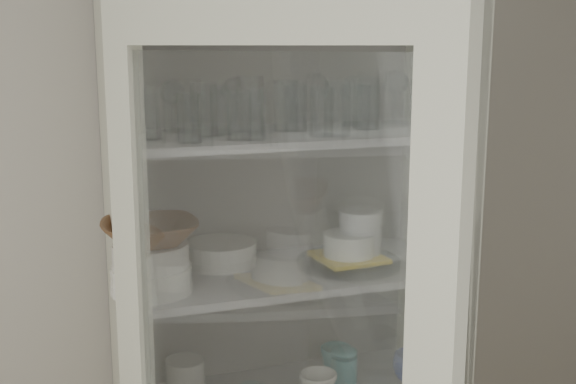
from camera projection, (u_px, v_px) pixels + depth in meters
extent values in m
cube|color=#B3AD9F|center=(204.00, 241.00, 2.25)|extent=(3.60, 0.02, 2.60)
cube|color=beige|center=(123.00, 357.00, 2.00)|extent=(0.03, 0.45, 2.10)
cube|color=beige|center=(431.00, 315.00, 2.31)|extent=(0.03, 0.45, 2.10)
cube|color=gray|center=(267.00, 311.00, 2.35)|extent=(1.00, 0.03, 2.10)
cube|color=silver|center=(290.00, 272.00, 2.10)|extent=(0.94, 0.42, 0.02)
cube|color=silver|center=(290.00, 136.00, 2.02)|extent=(0.94, 0.42, 0.02)
cube|color=beige|center=(252.00, 17.00, 1.31)|extent=(0.47, 0.81, 0.10)
cube|color=beige|center=(130.00, 221.00, 1.67)|extent=(0.08, 0.10, 0.80)
cube|color=beige|center=(436.00, 304.00, 1.13)|extent=(0.08, 0.10, 0.80)
cube|color=silver|center=(254.00, 255.00, 1.40)|extent=(0.36, 0.64, 0.78)
cylinder|color=silver|center=(189.00, 118.00, 1.79)|extent=(0.08, 0.08, 0.12)
cylinder|color=silver|center=(253.00, 114.00, 1.85)|extent=(0.08, 0.08, 0.13)
cylinder|color=silver|center=(239.00, 116.00, 1.84)|extent=(0.07, 0.07, 0.12)
cylinder|color=silver|center=(337.00, 109.00, 1.92)|extent=(0.09, 0.09, 0.15)
cylinder|color=silver|center=(322.00, 112.00, 1.91)|extent=(0.07, 0.07, 0.13)
cylinder|color=silver|center=(423.00, 107.00, 1.99)|extent=(0.08, 0.08, 0.15)
cylinder|color=silver|center=(440.00, 106.00, 2.04)|extent=(0.09, 0.09, 0.14)
cylinder|color=silver|center=(204.00, 110.00, 1.92)|extent=(0.09, 0.09, 0.14)
cylinder|color=silver|center=(223.00, 110.00, 1.95)|extent=(0.07, 0.07, 0.13)
cylinder|color=silver|center=(296.00, 108.00, 2.03)|extent=(0.08, 0.08, 0.13)
cylinder|color=silver|center=(250.00, 105.00, 1.98)|extent=(0.10, 0.10, 0.16)
cylinder|color=silver|center=(286.00, 106.00, 2.03)|extent=(0.09, 0.09, 0.14)
cylinder|color=white|center=(152.00, 279.00, 1.90)|extent=(0.21, 0.21, 0.07)
cylinder|color=white|center=(221.00, 253.00, 2.13)|extent=(0.21, 0.21, 0.07)
cylinder|color=white|center=(151.00, 255.00, 1.89)|extent=(0.20, 0.20, 0.06)
imported|color=brown|center=(150.00, 232.00, 1.87)|extent=(0.26, 0.26, 0.06)
cylinder|color=silver|center=(349.00, 262.00, 2.14)|extent=(0.37, 0.37, 0.02)
cube|color=yellow|center=(349.00, 257.00, 2.13)|extent=(0.20, 0.20, 0.01)
cylinder|color=white|center=(349.00, 244.00, 2.13)|extent=(0.16, 0.16, 0.07)
cylinder|color=silver|center=(360.00, 236.00, 2.15)|extent=(0.13, 0.13, 0.16)
imported|color=#233E94|center=(412.00, 368.00, 2.26)|extent=(0.16, 0.16, 0.10)
imported|color=teal|center=(336.00, 361.00, 2.31)|extent=(0.12, 0.12, 0.10)
cylinder|color=teal|center=(344.00, 369.00, 2.27)|extent=(0.08, 0.08, 0.08)
ellipsoid|color=teal|center=(344.00, 354.00, 2.26)|extent=(0.08, 0.08, 0.02)
cylinder|color=white|center=(185.00, 381.00, 2.12)|extent=(0.14, 0.14, 0.14)
cylinder|color=silver|center=(366.00, 103.00, 2.07)|extent=(0.08, 0.08, 0.15)
cylinder|color=silver|center=(148.00, 113.00, 1.85)|extent=(0.07, 0.07, 0.13)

